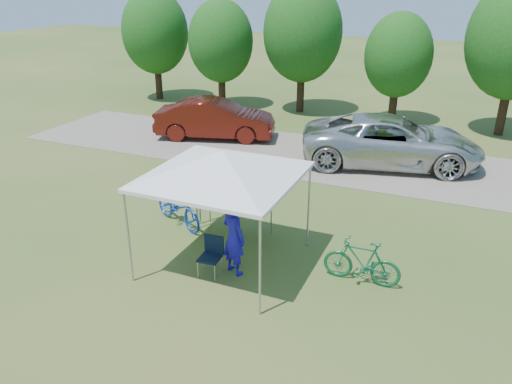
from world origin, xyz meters
TOP-DOWN VIEW (x-y plane):
  - ground at (0.00, 0.00)m, footprint 100.00×100.00m
  - gravel_strip at (0.00, 8.00)m, footprint 24.00×5.00m
  - canopy at (0.00, 0.00)m, footprint 4.53×4.53m
  - treeline at (-0.29, 14.05)m, footprint 24.89×4.28m
  - folding_table at (-0.41, 1.35)m, footprint 1.88×0.78m
  - folding_chair at (-0.06, -0.52)m, footprint 0.48×0.50m
  - cooler at (-0.86, 1.35)m, footprint 0.49×0.33m
  - ice_cream_cup at (-0.03, 1.30)m, footprint 0.08×0.08m
  - cyclist at (0.38, -0.30)m, footprint 0.75×0.64m
  - bike_blue at (-2.01, 1.26)m, footprint 2.07×1.49m
  - bike_green at (3.06, 0.42)m, footprint 1.67×0.47m
  - minivan at (2.38, 8.23)m, footprint 6.62×4.15m
  - sedan at (-4.75, 8.63)m, footprint 5.08×2.96m

SIDE VIEW (x-z plane):
  - ground at x=0.00m, z-range 0.00..0.00m
  - gravel_strip at x=0.00m, z-range 0.00..0.02m
  - bike_green at x=3.06m, z-range 0.00..1.00m
  - bike_blue at x=-2.01m, z-range 0.00..1.03m
  - folding_chair at x=-0.06m, z-range 0.08..0.97m
  - folding_table at x=-0.41m, z-range 0.34..1.11m
  - ice_cream_cup at x=-0.03m, z-range 0.77..0.83m
  - sedan at x=-4.75m, z-range 0.02..1.60m
  - minivan at x=2.38m, z-range 0.02..1.73m
  - cyclist at x=0.38m, z-range 0.00..1.75m
  - cooler at x=-0.86m, z-range 0.77..1.13m
  - canopy at x=0.00m, z-range 1.15..4.15m
  - treeline at x=-0.29m, z-range 0.38..6.68m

